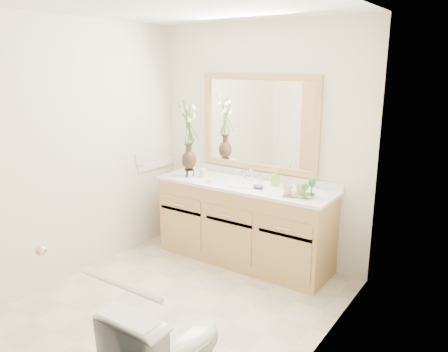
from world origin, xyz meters
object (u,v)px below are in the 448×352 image
Objects in this scene: flower_vase at (188,129)px; soap_bottle at (276,179)px; tray at (298,195)px; toilet at (170,351)px; tumbler at (203,173)px.

flower_vase is 1.04m from soap_bottle.
soap_bottle is 0.52× the size of tray.
soap_bottle is at bearing 11.39° from flower_vase.
soap_bottle is at bearing -78.69° from toilet.
flower_vase is 0.48m from tumbler.
toilet is 2.31m from tumbler.
flower_vase is (-1.34, 1.86, 0.96)m from toilet.
tumbler is at bearing 156.66° from tray.
flower_vase is 2.76× the size of tray.
tray is (-0.08, 1.86, 0.47)m from toilet.
soap_bottle is (0.79, 0.14, 0.02)m from tumbler.
tray is at bearing -87.49° from toilet.
flower_vase is 5.30× the size of soap_bottle.
toilet is at bearing -108.32° from tray.
tray is at bearing -38.79° from soap_bottle.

